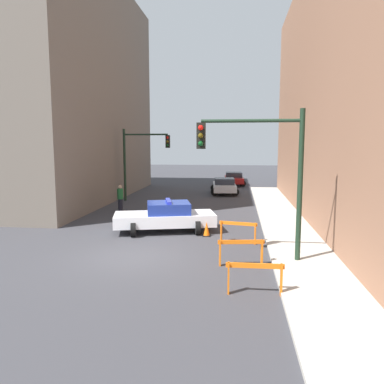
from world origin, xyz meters
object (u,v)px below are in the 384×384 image
object	(u,v)px
traffic_light_near	(266,162)
barrier_front	(255,273)
pedestrian_crossing	(120,198)
barrier_mid	(241,248)
traffic_cone	(207,229)
parked_car_near	(224,186)
parked_car_mid	(234,178)
police_car	(166,216)
barrier_back	(238,229)
traffic_light_far	(139,154)

from	to	relation	value
traffic_light_near	barrier_front	world-z (taller)	traffic_light_near
pedestrian_crossing	barrier_mid	distance (m)	11.71
pedestrian_crossing	traffic_cone	xyz separation A→B (m)	(5.70, -5.26, -0.54)
traffic_light_near	parked_car_near	bearing A→B (deg)	96.49
barrier_mid	traffic_light_near	bearing A→B (deg)	33.02
parked_car_mid	traffic_cone	distance (m)	21.22
parked_car_mid	barrier_mid	distance (m)	25.17
parked_car_mid	pedestrian_crossing	distance (m)	17.28
parked_car_mid	barrier_front	world-z (taller)	parked_car_mid
traffic_light_near	police_car	xyz separation A→B (m)	(-4.31, 4.10, -2.81)
traffic_light_near	barrier_back	xyz separation A→B (m)	(-0.90, 2.44, -2.91)
traffic_light_near	parked_car_near	world-z (taller)	traffic_light_near
police_car	parked_car_mid	world-z (taller)	police_car
police_car	barrier_back	size ratio (longest dim) A/B	3.17
police_car	barrier_back	bearing A→B (deg)	-130.30
traffic_light_far	barrier_front	xyz separation A→B (m)	(7.60, -16.37, -2.78)
police_car	barrier_front	distance (m)	8.08
pedestrian_crossing	traffic_cone	distance (m)	7.77
traffic_light_far	barrier_mid	xyz separation A→B (m)	(7.24, -13.89, -2.78)
traffic_light_near	parked_car_mid	distance (m)	24.85
barrier_mid	traffic_cone	xyz separation A→B (m)	(-1.51, 3.97, -0.30)
traffic_light_near	police_car	world-z (taller)	traffic_light_near
pedestrian_crossing	traffic_cone	bearing A→B (deg)	-151.26
police_car	barrier_front	bearing A→B (deg)	-165.69
parked_car_mid	pedestrian_crossing	xyz separation A→B (m)	(-6.66, -15.94, 0.19)
traffic_light_near	barrier_front	xyz separation A→B (m)	(-0.44, -2.99, -2.91)
traffic_light_near	pedestrian_crossing	size ratio (longest dim) A/B	3.13
barrier_front	barrier_back	bearing A→B (deg)	94.87
barrier_back	police_car	bearing A→B (deg)	154.05
barrier_mid	parked_car_mid	bearing A→B (deg)	91.24
traffic_light_near	pedestrian_crossing	distance (m)	12.12
barrier_mid	traffic_cone	world-z (taller)	barrier_mid
barrier_front	parked_car_mid	bearing A→B (deg)	91.87
traffic_light_far	parked_car_near	distance (m)	8.04
police_car	traffic_cone	xyz separation A→B (m)	(2.01, -0.65, -0.41)
pedestrian_crossing	barrier_mid	size ratio (longest dim) A/B	1.05
pedestrian_crossing	barrier_mid	world-z (taller)	pedestrian_crossing
traffic_light_far	parked_car_mid	bearing A→B (deg)	59.29
parked_car_near	traffic_cone	distance (m)	14.55
parked_car_near	parked_car_mid	bearing A→B (deg)	79.46
barrier_front	traffic_light_far	bearing A→B (deg)	114.90
barrier_front	traffic_light_near	bearing A→B (deg)	81.69
pedestrian_crossing	barrier_back	world-z (taller)	pedestrian_crossing
traffic_light_far	parked_car_mid	distance (m)	13.39
barrier_back	traffic_cone	world-z (taller)	barrier_back
parked_car_near	pedestrian_crossing	size ratio (longest dim) A/B	2.67
parked_car_near	barrier_mid	world-z (taller)	parked_car_near
parked_car_mid	barrier_front	distance (m)	27.65
parked_car_near	traffic_cone	world-z (taller)	parked_car_near
pedestrian_crossing	barrier_front	distance (m)	13.93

